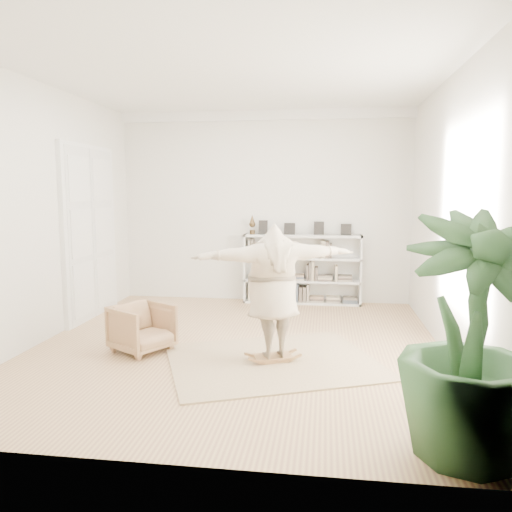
{
  "coord_description": "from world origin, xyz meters",
  "views": [
    {
      "loc": [
        1.17,
        -6.5,
        2.11
      ],
      "look_at": [
        0.21,
        0.4,
        1.2
      ],
      "focal_mm": 35.0,
      "sensor_mm": 36.0,
      "label": 1
    }
  ],
  "objects_px": {
    "rocker_board": "(273,357)",
    "person": "(273,288)",
    "bookshelf": "(302,270)",
    "armchair": "(142,328)",
    "houseplant": "(470,337)"
  },
  "relations": [
    {
      "from": "rocker_board",
      "to": "person",
      "type": "relative_size",
      "value": 0.27
    },
    {
      "from": "person",
      "to": "bookshelf",
      "type": "bearing_deg",
      "value": -115.58
    },
    {
      "from": "armchair",
      "to": "bookshelf",
      "type": "bearing_deg",
      "value": 0.09
    },
    {
      "from": "rocker_board",
      "to": "houseplant",
      "type": "bearing_deg",
      "value": -71.07
    },
    {
      "from": "bookshelf",
      "to": "armchair",
      "type": "bearing_deg",
      "value": -121.49
    },
    {
      "from": "rocker_board",
      "to": "houseplant",
      "type": "distance_m",
      "value": 2.81
    },
    {
      "from": "person",
      "to": "armchair",
      "type": "bearing_deg",
      "value": -28.42
    },
    {
      "from": "houseplant",
      "to": "rocker_board",
      "type": "bearing_deg",
      "value": 131.24
    },
    {
      "from": "person",
      "to": "houseplant",
      "type": "xyz_separation_m",
      "value": [
        1.75,
        -1.99,
        0.05
      ]
    },
    {
      "from": "armchair",
      "to": "rocker_board",
      "type": "distance_m",
      "value": 1.79
    },
    {
      "from": "armchair",
      "to": "rocker_board",
      "type": "height_order",
      "value": "armchair"
    },
    {
      "from": "rocker_board",
      "to": "person",
      "type": "xyz_separation_m",
      "value": [
        0.0,
        0.0,
        0.87
      ]
    },
    {
      "from": "rocker_board",
      "to": "armchair",
      "type": "bearing_deg",
      "value": 151.58
    },
    {
      "from": "armchair",
      "to": "rocker_board",
      "type": "relative_size",
      "value": 1.3
    },
    {
      "from": "rocker_board",
      "to": "bookshelf",
      "type": "bearing_deg",
      "value": 64.42
    }
  ]
}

